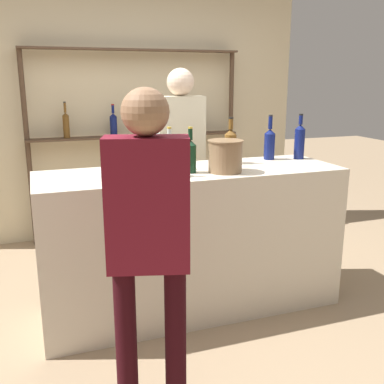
% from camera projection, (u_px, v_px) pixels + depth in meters
% --- Properties ---
extents(ground_plane, '(16.00, 16.00, 0.00)m').
position_uv_depth(ground_plane, '(192.00, 306.00, 3.37)').
color(ground_plane, '#9E8466').
extents(bar_counter, '(2.12, 0.66, 1.04)m').
position_uv_depth(bar_counter, '(192.00, 241.00, 3.24)').
color(bar_counter, beige).
rests_on(bar_counter, ground_plane).
extents(back_wall, '(3.72, 0.12, 2.80)m').
position_uv_depth(back_wall, '(132.00, 103.00, 4.79)').
color(back_wall, beige).
rests_on(back_wall, ground_plane).
extents(back_shelf, '(2.21, 0.18, 1.94)m').
position_uv_depth(back_shelf, '(137.00, 115.00, 4.66)').
color(back_shelf, '#4C3828').
rests_on(back_shelf, ground_plane).
extents(counter_bottle_0, '(0.07, 0.07, 0.32)m').
position_uv_depth(counter_bottle_0, '(170.00, 159.00, 2.89)').
color(counter_bottle_0, silver).
rests_on(counter_bottle_0, bar_counter).
extents(counter_bottle_1, '(0.09, 0.09, 0.34)m').
position_uv_depth(counter_bottle_1, '(230.00, 145.00, 3.33)').
color(counter_bottle_1, brown).
rests_on(counter_bottle_1, bar_counter).
extents(counter_bottle_2, '(0.08, 0.08, 0.35)m').
position_uv_depth(counter_bottle_2, '(270.00, 143.00, 3.49)').
color(counter_bottle_2, '#0F1956').
rests_on(counter_bottle_2, bar_counter).
extents(counter_bottle_3, '(0.08, 0.08, 0.38)m').
position_uv_depth(counter_bottle_3, '(157.00, 149.00, 3.10)').
color(counter_bottle_3, silver).
rests_on(counter_bottle_3, bar_counter).
extents(counter_bottle_4, '(0.08, 0.08, 0.31)m').
position_uv_depth(counter_bottle_4, '(190.00, 155.00, 3.00)').
color(counter_bottle_4, black).
rests_on(counter_bottle_4, bar_counter).
extents(counter_bottle_5, '(0.08, 0.08, 0.35)m').
position_uv_depth(counter_bottle_5, '(300.00, 141.00, 3.52)').
color(counter_bottle_5, '#0F1956').
rests_on(counter_bottle_5, bar_counter).
extents(wine_glass, '(0.09, 0.09, 0.16)m').
position_uv_depth(wine_glass, '(110.00, 159.00, 2.88)').
color(wine_glass, silver).
rests_on(wine_glass, bar_counter).
extents(ice_bucket, '(0.24, 0.24, 0.22)m').
position_uv_depth(ice_bucket, '(225.00, 156.00, 3.02)').
color(ice_bucket, '#846647').
rests_on(ice_bucket, bar_counter).
extents(server_behind_counter, '(0.41, 0.23, 1.74)m').
position_uv_depth(server_behind_counter, '(181.00, 151.00, 3.87)').
color(server_behind_counter, '#575347').
rests_on(server_behind_counter, ground_plane).
extents(customer_left, '(0.41, 0.26, 1.63)m').
position_uv_depth(customer_left, '(148.00, 231.00, 2.08)').
color(customer_left, black).
rests_on(customer_left, ground_plane).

